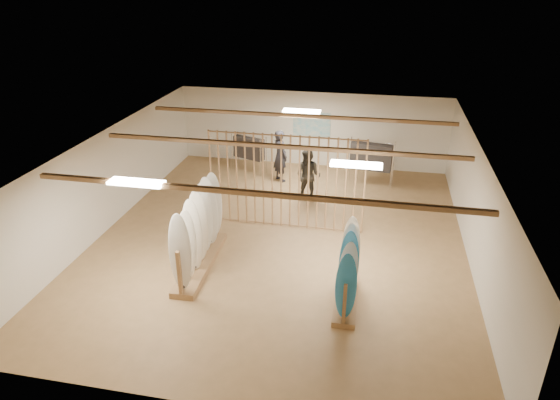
% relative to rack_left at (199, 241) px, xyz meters
% --- Properties ---
extents(floor, '(12.00, 12.00, 0.00)m').
position_rel_rack_left_xyz_m(floor, '(1.70, 1.74, -0.72)').
color(floor, '#A67E50').
rests_on(floor, ground).
extents(ceiling, '(12.00, 12.00, 0.00)m').
position_rel_rack_left_xyz_m(ceiling, '(1.70, 1.74, 2.08)').
color(ceiling, gray).
rests_on(ceiling, ground).
extents(wall_back, '(12.00, 0.00, 12.00)m').
position_rel_rack_left_xyz_m(wall_back, '(1.70, 7.74, 0.68)').
color(wall_back, silver).
rests_on(wall_back, ground).
extents(wall_front, '(12.00, 0.00, 12.00)m').
position_rel_rack_left_xyz_m(wall_front, '(1.70, -4.26, 0.68)').
color(wall_front, silver).
rests_on(wall_front, ground).
extents(wall_left, '(0.00, 12.00, 12.00)m').
position_rel_rack_left_xyz_m(wall_left, '(-3.30, 1.74, 0.68)').
color(wall_left, silver).
rests_on(wall_left, ground).
extents(wall_right, '(0.00, 12.00, 12.00)m').
position_rel_rack_left_xyz_m(wall_right, '(6.70, 1.74, 0.68)').
color(wall_right, silver).
rests_on(wall_right, ground).
extents(ceiling_slats, '(9.50, 6.12, 0.10)m').
position_rel_rack_left_xyz_m(ceiling_slats, '(1.70, 1.74, 2.00)').
color(ceiling_slats, '#9A7146').
rests_on(ceiling_slats, ground).
extents(light_panels, '(1.20, 0.35, 0.06)m').
position_rel_rack_left_xyz_m(light_panels, '(1.70, 1.74, 2.02)').
color(light_panels, white).
rests_on(light_panels, ground).
extents(bamboo_partition, '(4.45, 0.05, 2.78)m').
position_rel_rack_left_xyz_m(bamboo_partition, '(1.70, 2.54, 0.68)').
color(bamboo_partition, tan).
rests_on(bamboo_partition, ground).
extents(poster, '(1.40, 0.03, 0.90)m').
position_rel_rack_left_xyz_m(poster, '(1.70, 7.72, 0.88)').
color(poster, '#359BBB').
rests_on(poster, ground).
extents(rack_left, '(0.69, 3.00, 2.08)m').
position_rel_rack_left_xyz_m(rack_left, '(0.00, 0.00, 0.00)').
color(rack_left, '#9A7146').
rests_on(rack_left, floor).
extents(rack_right, '(0.50, 1.89, 1.80)m').
position_rel_rack_left_xyz_m(rack_right, '(3.75, -0.82, -0.10)').
color(rack_right, '#9A7146').
rests_on(rack_right, floor).
extents(clothing_rack_a, '(1.23, 0.75, 1.38)m').
position_rel_rack_left_xyz_m(clothing_rack_a, '(-0.45, 6.61, 0.18)').
color(clothing_rack_a, silver).
rests_on(clothing_rack_a, floor).
extents(clothing_rack_b, '(1.49, 0.57, 1.61)m').
position_rel_rack_left_xyz_m(clothing_rack_b, '(3.98, 6.14, 0.33)').
color(clothing_rack_b, silver).
rests_on(clothing_rack_b, floor).
extents(shopper_a, '(0.91, 0.90, 2.09)m').
position_rel_rack_left_xyz_m(shopper_a, '(0.85, 5.95, 0.33)').
color(shopper_a, black).
rests_on(shopper_a, floor).
extents(shopper_b, '(1.08, 0.93, 1.96)m').
position_rel_rack_left_xyz_m(shopper_b, '(2.08, 4.43, 0.26)').
color(shopper_b, '#312E26').
rests_on(shopper_b, floor).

